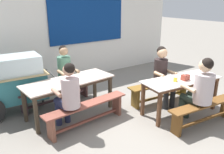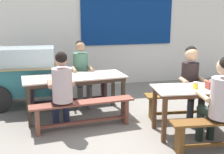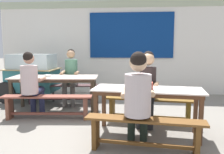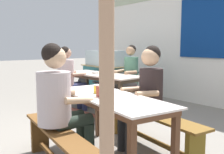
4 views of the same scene
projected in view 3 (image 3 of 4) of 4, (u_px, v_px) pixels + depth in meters
The scene contains 16 objects.
ground_plane at pixel (104, 127), 4.01m from camera, with size 40.00×40.00×0.00m, color gray.
backdrop_wall at pixel (118, 45), 6.78m from camera, with size 6.94×0.23×2.64m.
dining_table_far at pixel (55, 80), 4.96m from camera, with size 1.85×0.84×0.73m.
dining_table_near at pixel (147, 94), 3.58m from camera, with size 1.71×0.79×0.73m.
bench_far_back at pixel (62, 91), 5.61m from camera, with size 1.72×0.45×0.45m.
bench_far_front at pixel (47, 103), 4.40m from camera, with size 1.70×0.41×0.45m.
bench_near_back at pixel (149, 106), 4.22m from camera, with size 1.62×0.46×0.45m.
bench_near_front at pixel (144, 130), 3.03m from camera, with size 1.56×0.41×0.45m.
food_cart at pixel (32, 74), 5.82m from camera, with size 1.62×0.87×1.17m.
person_left_back_turned at pixel (31, 81), 4.43m from camera, with size 0.44×0.58×1.27m.
person_center_facing at pixel (71, 74), 5.48m from camera, with size 0.42×0.56×1.30m.
person_right_near_table at pixel (147, 83), 4.09m from camera, with size 0.44×0.58×1.29m.
person_near_front at pixel (138, 94), 3.05m from camera, with size 0.46×0.58×1.31m.
tissue_box at pixel (148, 86), 3.48m from camera, with size 0.15×0.11×0.14m.
condiment_jar at pixel (133, 85), 3.56m from camera, with size 0.08×0.08×0.10m.
soup_bowl at pixel (48, 76), 4.91m from camera, with size 0.15×0.15×0.04m, color silver.
Camera 3 is at (0.51, -3.83, 1.39)m, focal length 37.57 mm.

